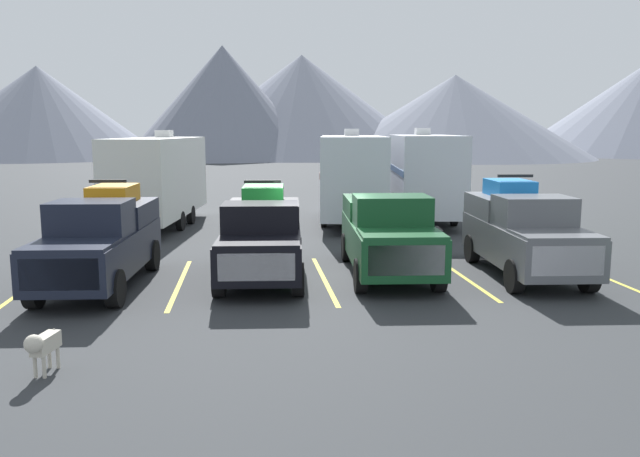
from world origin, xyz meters
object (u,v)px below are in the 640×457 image
at_px(pickup_truck_b, 262,235).
at_px(camper_trailer_b, 352,174).
at_px(camper_trailer_c, 425,173).
at_px(pickup_truck_d, 523,230).
at_px(pickup_truck_a, 101,238).
at_px(dog, 41,345).
at_px(pickup_truck_c, 388,233).
at_px(camper_trailer_a, 158,177).

distance_m(pickup_truck_b, camper_trailer_b, 10.18).
bearing_deg(camper_trailer_c, pickup_truck_d, -89.76).
relative_size(pickup_truck_a, dog, 6.37).
bearing_deg(pickup_truck_d, dog, -149.83).
bearing_deg(camper_trailer_b, pickup_truck_c, -93.19).
bearing_deg(pickup_truck_c, pickup_truck_a, -176.39).
bearing_deg(dog, pickup_truck_a, 93.61).
height_order(camper_trailer_a, dog, camper_trailer_a).
distance_m(pickup_truck_a, pickup_truck_d, 11.04).
distance_m(pickup_truck_a, camper_trailer_a, 9.82).
bearing_deg(camper_trailer_c, dog, -123.68).
xyz_separation_m(pickup_truck_c, camper_trailer_c, (3.59, 9.31, 0.95)).
bearing_deg(camper_trailer_c, camper_trailer_b, -179.78).
distance_m(pickup_truck_b, pickup_truck_d, 7.03).
bearing_deg(camper_trailer_a, pickup_truck_b, -67.32).
bearing_deg(pickup_truck_b, camper_trailer_a, 112.68).
bearing_deg(pickup_truck_d, camper_trailer_b, 107.75).
bearing_deg(pickup_truck_d, pickup_truck_c, 173.37).
xyz_separation_m(pickup_truck_c, pickup_truck_d, (3.63, -0.42, 0.07)).
bearing_deg(camper_trailer_c, camper_trailer_a, 179.93).
distance_m(camper_trailer_a, camper_trailer_c, 10.89).
height_order(pickup_truck_d, camper_trailer_b, camper_trailer_b).
distance_m(pickup_truck_a, pickup_truck_c, 7.43).
distance_m(pickup_truck_c, camper_trailer_a, 11.88).
bearing_deg(camper_trailer_a, dog, -88.99).
height_order(pickup_truck_c, camper_trailer_c, camper_trailer_c).
relative_size(pickup_truck_a, camper_trailer_b, 0.67).
bearing_deg(pickup_truck_a, camper_trailer_a, 89.38).
height_order(pickup_truck_b, camper_trailer_a, camper_trailer_a).
xyz_separation_m(pickup_truck_a, camper_trailer_c, (11.00, 9.78, 0.88)).
height_order(pickup_truck_b, camper_trailer_c, camper_trailer_c).
height_order(pickup_truck_a, pickup_truck_c, pickup_truck_a).
bearing_deg(pickup_truck_b, pickup_truck_d, -2.98).
xyz_separation_m(camper_trailer_a, camper_trailer_b, (7.82, -0.02, 0.03)).
relative_size(pickup_truck_b, pickup_truck_d, 0.98).
distance_m(pickup_truck_d, camper_trailer_a, 14.67).
distance_m(pickup_truck_a, camper_trailer_c, 14.74).
bearing_deg(pickup_truck_d, pickup_truck_a, -179.76).
distance_m(pickup_truck_d, camper_trailer_c, 9.77).
xyz_separation_m(pickup_truck_b, pickup_truck_c, (3.39, 0.06, -0.01)).
bearing_deg(camper_trailer_b, pickup_truck_b, -112.67).
bearing_deg(pickup_truck_c, camper_trailer_c, 68.92).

